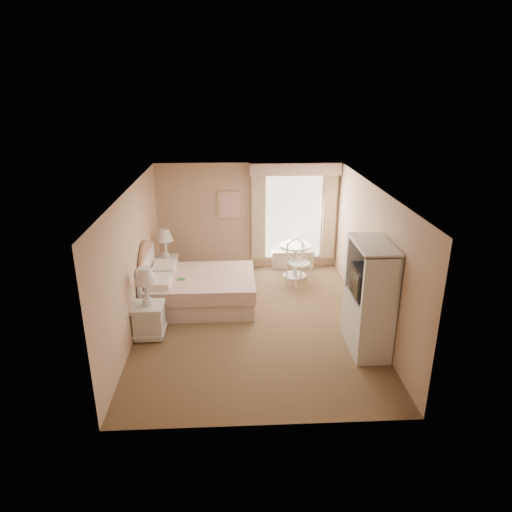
{
  "coord_description": "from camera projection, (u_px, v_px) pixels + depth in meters",
  "views": [
    {
      "loc": [
        -0.36,
        -7.48,
        4.11
      ],
      "look_at": [
        0.05,
        0.3,
        1.19
      ],
      "focal_mm": 32.0,
      "sensor_mm": 36.0,
      "label": 1
    }
  ],
  "objects": [
    {
      "name": "cafe_chair",
      "position": [
        297.0,
        259.0,
        9.88
      ],
      "size": [
        0.64,
        0.64,
        1.01
      ],
      "rotation": [
        0.0,
        0.0,
        0.43
      ],
      "color": "silver",
      "rests_on": "room"
    },
    {
      "name": "nightstand_near",
      "position": [
        148.0,
        312.0,
        7.81
      ],
      "size": [
        0.52,
        0.52,
        1.27
      ],
      "color": "silver",
      "rests_on": "room"
    },
    {
      "name": "nightstand_far",
      "position": [
        166.0,
        263.0,
        10.02
      ],
      "size": [
        0.5,
        0.5,
        1.21
      ],
      "color": "silver",
      "rests_on": "room"
    },
    {
      "name": "room",
      "position": [
        254.0,
        259.0,
        8.02
      ],
      "size": [
        4.21,
        5.51,
        2.51
      ],
      "color": "brown",
      "rests_on": "ground"
    },
    {
      "name": "armoire",
      "position": [
        369.0,
        306.0,
        7.38
      ],
      "size": [
        0.55,
        1.11,
        1.84
      ],
      "color": "silver",
      "rests_on": "room"
    },
    {
      "name": "bed",
      "position": [
        196.0,
        289.0,
        9.0
      ],
      "size": [
        2.12,
        1.63,
        1.45
      ],
      "color": "tan",
      "rests_on": "room"
    },
    {
      "name": "framed_art",
      "position": [
        229.0,
        205.0,
        10.43
      ],
      "size": [
        0.52,
        0.04,
        0.62
      ],
      "color": "#D3AF82",
      "rests_on": "room"
    },
    {
      "name": "window",
      "position": [
        294.0,
        213.0,
        10.52
      ],
      "size": [
        2.05,
        0.22,
        2.51
      ],
      "color": "white",
      "rests_on": "room"
    },
    {
      "name": "round_table",
      "position": [
        295.0,
        255.0,
        10.3
      ],
      "size": [
        0.73,
        0.73,
        0.77
      ],
      "color": "silver",
      "rests_on": "room"
    }
  ]
}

